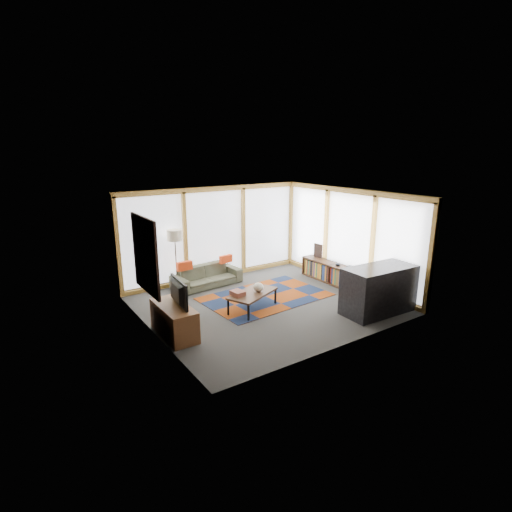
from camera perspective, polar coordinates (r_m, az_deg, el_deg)
ground at (r=9.60m, az=1.34°, el=-6.87°), size 5.50×5.50×0.00m
room_envelope at (r=9.86m, az=1.87°, el=3.10°), size 5.52×5.02×2.62m
rug at (r=10.04m, az=1.36°, el=-5.81°), size 3.14×2.13×0.01m
sofa at (r=10.81m, az=-7.03°, el=-2.86°), size 1.94×0.90×0.55m
pillow_left at (r=10.45m, az=-10.17°, el=-1.40°), size 0.41×0.13×0.23m
pillow_right at (r=10.99m, az=-4.34°, el=-0.42°), size 0.39×0.17×0.21m
floor_lamp at (r=10.56m, az=-11.36°, el=-0.53°), size 0.40×0.40×1.59m
coffee_table at (r=9.22m, az=-0.49°, el=-6.44°), size 1.39×1.07×0.41m
book_stack at (r=8.97m, az=-2.63°, el=-5.31°), size 0.29×0.34×0.10m
vase at (r=9.18m, az=0.34°, el=-4.47°), size 0.28×0.28×0.21m
bookshelf at (r=11.15m, az=10.99°, el=-2.48°), size 0.40×2.19×0.55m
bowl_a at (r=10.66m, az=13.32°, el=-1.60°), size 0.27×0.27×0.11m
bowl_b at (r=10.93m, az=11.62°, el=-1.17°), size 0.15×0.15×0.07m
shelf_picture at (r=11.63m, az=8.85°, el=0.77°), size 0.06×0.30×0.39m
tv_console at (r=8.13m, az=-11.61°, el=-9.00°), size 0.53×1.26×0.63m
television at (r=7.92m, az=-11.57°, el=-5.16°), size 0.20×0.92×0.52m
bar_counter at (r=9.38m, az=17.12°, el=-4.63°), size 1.72×0.86×1.06m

